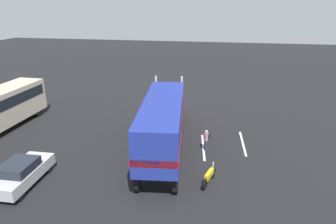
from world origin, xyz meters
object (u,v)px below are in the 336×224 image
semi_truck (164,118)px  parked_car (22,173)px  motorcycle (209,176)px  person_bystander (206,139)px

semi_truck → parked_car: semi_truck is taller
semi_truck → motorcycle: 5.67m
parked_car → motorcycle: (2.18, -11.02, -0.33)m
semi_truck → parked_car: (-6.10, 7.47, -1.72)m
semi_truck → person_bystander: 3.51m
person_bystander → parked_car: 12.40m
semi_truck → motorcycle: bearing=-137.8°
parked_car → motorcycle: parked_car is taller
motorcycle → person_bystander: bearing=6.3°
person_bystander → motorcycle: size_ratio=0.79×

